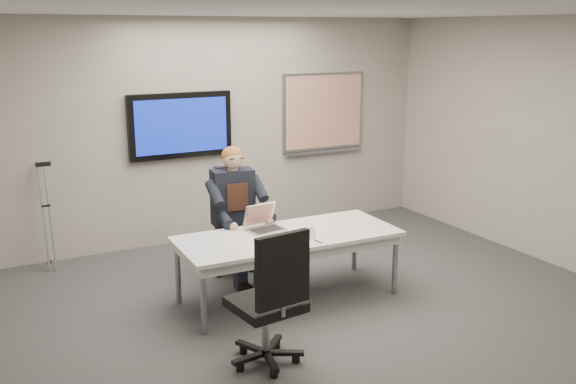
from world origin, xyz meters
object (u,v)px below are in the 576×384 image
conference_table (288,242)px  office_chair_near (269,323)px  office_chair_far (233,246)px  laptop (263,223)px  seated_person (240,228)px

conference_table → office_chair_near: (-0.76, -1.11, -0.24)m
office_chair_far → laptop: bearing=-63.7°
office_chair_near → laptop: office_chair_near is taller
office_chair_near → office_chair_far: bearing=-112.2°
office_chair_far → seated_person: bearing=-71.6°
office_chair_far → office_chair_near: bearing=-83.3°
office_chair_far → office_chair_near: (-0.56, -2.06, 0.07)m
office_chair_far → office_chair_near: 2.13m
office_chair_far → laptop: size_ratio=2.46×
office_chair_far → laptop: 0.82m
seated_person → laptop: 0.47m
conference_table → seated_person: (-0.21, 0.70, -0.02)m
conference_table → laptop: size_ratio=5.70×
office_chair_far → conference_table: bearing=-56.2°
office_chair_far → seated_person: 0.38m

